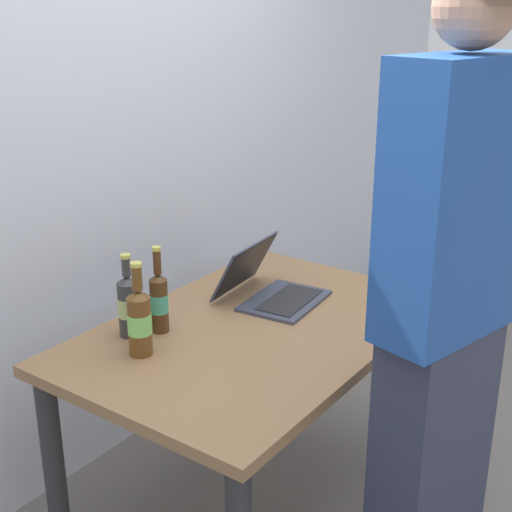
{
  "coord_description": "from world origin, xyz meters",
  "views": [
    {
      "loc": [
        -1.75,
        -1.25,
        1.76
      ],
      "look_at": [
        0.01,
        0.0,
        0.98
      ],
      "focal_mm": 49.23,
      "sensor_mm": 36.0,
      "label": 1
    }
  ],
  "objects": [
    {
      "name": "desk",
      "position": [
        0.0,
        0.0,
        0.63
      ],
      "size": [
        1.3,
        0.86,
        0.73
      ],
      "color": "olive",
      "rests_on": "ground"
    },
    {
      "name": "beer_bottle_brown",
      "position": [
        -0.37,
        0.17,
        0.85
      ],
      "size": [
        0.08,
        0.08,
        0.3
      ],
      "color": "brown",
      "rests_on": "desk"
    },
    {
      "name": "person_figure",
      "position": [
        -0.12,
        -0.69,
        0.97
      ],
      "size": [
        0.43,
        0.31,
        1.88
      ],
      "color": "#2D3347",
      "rests_on": "ground"
    },
    {
      "name": "beer_bottle_green",
      "position": [
        -0.21,
        0.24,
        0.85
      ],
      "size": [
        0.06,
        0.06,
        0.3
      ],
      "color": "#472B14",
      "rests_on": "desk"
    },
    {
      "name": "ground_plane",
      "position": [
        0.0,
        0.0,
        0.0
      ],
      "size": [
        8.0,
        8.0,
        0.0
      ],
      "primitive_type": "plane",
      "color": "slate",
      "rests_on": "ground"
    },
    {
      "name": "back_wall",
      "position": [
        0.0,
        0.74,
        1.3
      ],
      "size": [
        6.0,
        0.1,
        2.6
      ],
      "primitive_type": "cube",
      "color": "silver",
      "rests_on": "ground"
    },
    {
      "name": "beer_bottle_dark",
      "position": [
        -0.29,
        0.29,
        0.84
      ],
      "size": [
        0.07,
        0.07,
        0.28
      ],
      "color": "#333333",
      "rests_on": "desk"
    },
    {
      "name": "laptop",
      "position": [
        0.22,
        0.09,
        0.78
      ],
      "size": [
        0.36,
        0.37,
        0.21
      ],
      "color": "#383D4C",
      "rests_on": "desk"
    }
  ]
}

